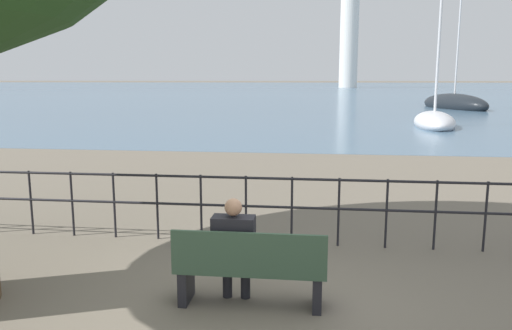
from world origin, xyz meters
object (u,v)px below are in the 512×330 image
Objects in this scene: seated_person_left at (234,246)px; harbor_lighthouse at (349,36)px; sailboat_2 at (434,120)px; park_bench at (250,270)px; sailboat_1 at (454,104)px.

harbor_lighthouse reaches higher than seated_person_left.
harbor_lighthouse reaches higher than sailboat_2.
sailboat_1 is (12.24, 38.88, -0.04)m from park_bench.
harbor_lighthouse is (9.21, 137.19, 13.47)m from park_bench.
sailboat_1 is 0.97× the size of sailboat_2.
sailboat_2 reaches higher than sailboat_1.
harbor_lighthouse is (-3.03, 98.31, 13.51)m from sailboat_1.
harbor_lighthouse reaches higher than sailboat_1.
sailboat_1 is 0.39× the size of harbor_lighthouse.
sailboat_2 is at bearing 72.68° from park_bench.
park_bench is 138.16m from harbor_lighthouse.
seated_person_left is 0.10× the size of sailboat_2.
seated_person_left is 138.07m from harbor_lighthouse.
park_bench is at bearing -93.84° from harbor_lighthouse.
harbor_lighthouse reaches higher than park_bench.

